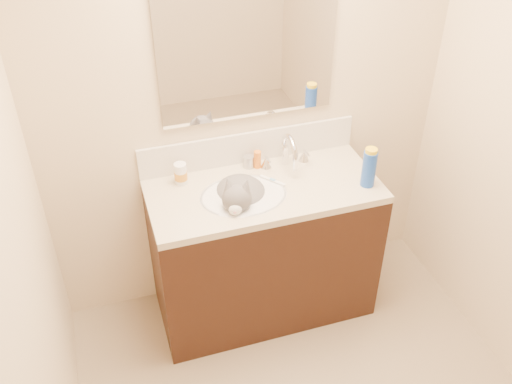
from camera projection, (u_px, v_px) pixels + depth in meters
room_shell at (362, 198)px, 1.81m from camera, size 2.24×2.54×2.52m
vanity_cabinet at (263, 253)px, 3.19m from camera, size 1.20×0.55×0.82m
counter_slab at (264, 191)px, 2.94m from camera, size 1.20×0.55×0.04m
basin at (244, 206)px, 2.92m from camera, size 0.45×0.36×0.14m
faucet at (288, 154)px, 3.03m from camera, size 0.28×0.20×0.21m
cat at (240, 198)px, 2.91m from camera, size 0.38×0.43×0.32m
backsplash at (249, 147)px, 3.08m from camera, size 1.20×0.02×0.18m
mirror at (248, 42)px, 2.73m from camera, size 0.90×0.02×0.80m
pill_bottle at (181, 174)px, 2.93m from camera, size 0.08×0.08×0.12m
pill_label at (181, 175)px, 2.94m from camera, size 0.08×0.08×0.04m
silver_jar at (249, 162)px, 3.07m from camera, size 0.08×0.08×0.07m
amber_bottle at (257, 159)px, 3.05m from camera, size 0.04×0.04×0.10m
toothbrush at (273, 181)px, 2.97m from camera, size 0.11×0.13×0.01m
toothbrush_head at (273, 180)px, 2.97m from camera, size 0.03×0.03×0.02m
spray_can at (369, 169)px, 2.89m from camera, size 0.08×0.08×0.20m
spray_cap at (371, 152)px, 2.83m from camera, size 0.07×0.07×0.04m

